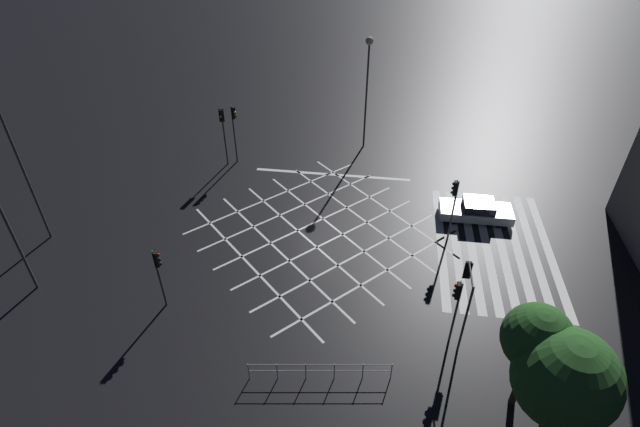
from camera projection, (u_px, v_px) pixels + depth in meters
ground_plane at (320, 232)px, 31.01m from camera, size 200.00×200.00×0.00m
road_markings at (428, 238)px, 30.55m from camera, size 16.92×22.41×0.01m
traffic_light_nw_cross at (158, 267)px, 24.60m from camera, size 0.36×0.39×3.73m
traffic_light_ne_cross at (234, 123)px, 35.90m from camera, size 0.36×0.39×4.53m
traffic_light_sw_cross at (456, 300)px, 22.67m from camera, size 0.36×0.39×3.91m
traffic_light_ne_main at (223, 126)px, 35.57m from camera, size 0.39×0.36×4.52m
traffic_light_median_south at (454, 199)px, 28.71m from camera, size 0.36×0.39×4.22m
traffic_light_sw_main at (467, 290)px, 22.78m from camera, size 1.95×0.36×4.27m
street_lamp_east at (368, 68)px, 35.87m from camera, size 0.58×0.58×8.63m
street_lamp_far at (15, 150)px, 27.00m from camera, size 0.44×0.44×9.62m
street_tree_near at (566, 379)px, 18.34m from camera, size 3.93×3.93×5.66m
street_tree_far at (537, 339)px, 19.12m from camera, size 2.76×2.76×5.66m
waiting_car at (476, 210)px, 31.84m from camera, size 1.84×4.56×1.30m
pedestrian_railing at (320, 370)px, 22.22m from camera, size 0.90×6.38×1.05m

